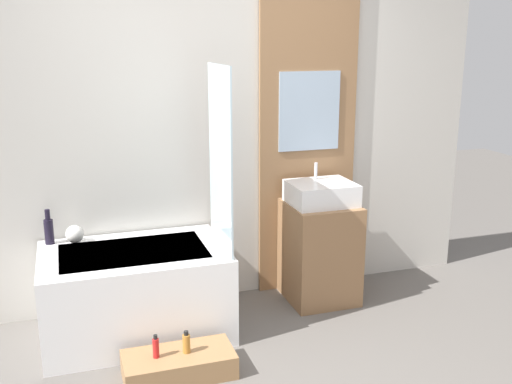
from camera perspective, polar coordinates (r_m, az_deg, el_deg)
name	(u,v)px	position (r m, az deg, el deg)	size (l,w,h in m)	color
wall_tiled_back	(207,125)	(4.30, -4.67, 6.35)	(4.20, 0.06, 2.60)	beige
wall_wood_accent	(308,121)	(4.48, 4.99, 6.75)	(0.76, 0.04, 2.60)	#8E6642
bathtub	(136,292)	(4.06, -11.40, -9.31)	(1.18, 0.78, 0.58)	white
glass_shower_screen	(220,159)	(3.78, -3.41, 3.15)	(0.01, 0.53, 1.18)	silver
wooden_step_bench	(179,364)	(3.64, -7.36, -15.98)	(0.64, 0.31, 0.14)	#997047
vanity_cabinet	(320,252)	(4.47, 6.07, -5.67)	(0.48, 0.50, 0.74)	#8E6642
sink	(321,193)	(4.34, 6.23, -0.11)	(0.46, 0.39, 0.28)	white
vase_tall_dark	(49,230)	(4.20, -19.13, -3.43)	(0.06, 0.06, 0.24)	black
vase_round_light	(75,234)	(4.18, -16.89, -3.85)	(0.12, 0.12, 0.12)	silver
bottle_soap_primary	(156,347)	(3.56, -9.52, -14.38)	(0.04, 0.04, 0.14)	red
bottle_soap_secondary	(186,343)	(3.59, -6.65, -14.09)	(0.04, 0.04, 0.14)	#B2752D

